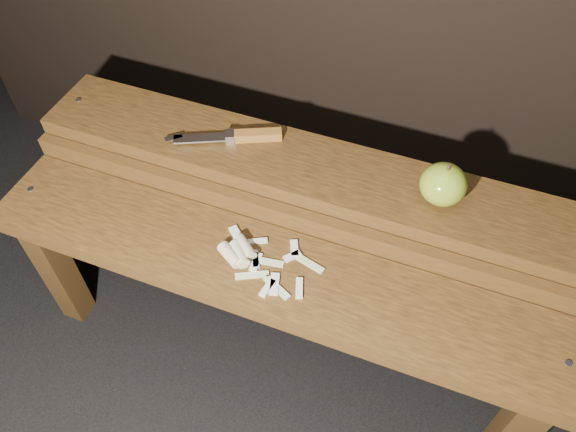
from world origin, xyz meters
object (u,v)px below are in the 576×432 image
(bench_front_tier, at_px, (267,289))
(bench_rear_tier, at_px, (305,192))
(knife, at_px, (243,136))
(apple, at_px, (443,184))

(bench_front_tier, relative_size, bench_rear_tier, 1.00)
(bench_front_tier, distance_m, knife, 0.33)
(bench_front_tier, bearing_deg, apple, 40.04)
(knife, bearing_deg, bench_front_tier, -58.41)
(apple, relative_size, knife, 0.40)
(bench_front_tier, height_order, apple, apple)
(knife, bearing_deg, bench_rear_tier, -7.61)
(bench_rear_tier, height_order, apple, apple)
(bench_front_tier, xyz_separation_m, knife, (-0.15, 0.25, 0.16))
(apple, bearing_deg, bench_front_tier, -139.96)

